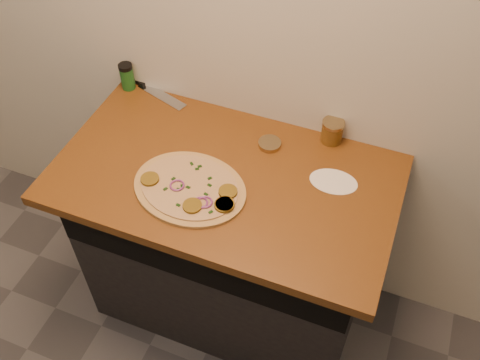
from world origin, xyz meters
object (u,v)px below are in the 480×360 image
at_px(pizza, 191,188).
at_px(chefs_knife, 147,87).
at_px(salsa_jar, 332,131).
at_px(spice_shaker, 127,76).

height_order(pizza, chefs_knife, pizza).
bearing_deg(salsa_jar, spice_shaker, 180.00).
bearing_deg(pizza, chefs_knife, 132.44).
distance_m(pizza, salsa_jar, 0.56).
height_order(pizza, spice_shaker, spice_shaker).
relative_size(pizza, chefs_knife, 1.29).
height_order(salsa_jar, spice_shaker, spice_shaker).
relative_size(salsa_jar, spice_shaker, 0.79).
xyz_separation_m(chefs_knife, salsa_jar, (0.78, -0.02, 0.04)).
bearing_deg(chefs_knife, spice_shaker, -160.87).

